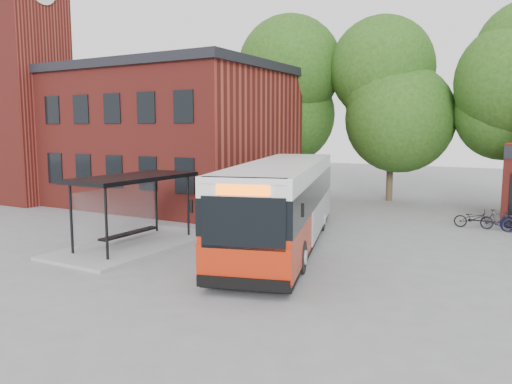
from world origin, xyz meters
The scene contains 10 objects.
ground centered at (0.00, 0.00, 0.00)m, with size 100.00×100.00×0.00m, color slate.
station_building centered at (-13.00, 9.00, 4.25)m, with size 18.40×10.40×8.50m, color maroon, non-canonical shape.
clock_tower centered at (-19.00, 5.00, 9.10)m, with size 5.20×5.20×18.20m, color maroon, non-canonical shape.
bus_shelter centered at (-4.50, -1.00, 1.45)m, with size 3.60×7.00×2.90m, color black, non-canonical shape.
tree_0 centered at (-6.00, 16.00, 5.50)m, with size 7.92×7.92×11.00m, color #204512, non-canonical shape.
tree_1 centered at (1.00, 17.00, 5.20)m, with size 7.92×7.92×10.40m, color #204512, non-canonical shape.
tree_2 centered at (8.00, 16.00, 5.50)m, with size 7.92×7.92×11.00m, color #204512, non-canonical shape.
city_bus centered at (0.60, 2.13, 1.70)m, with size 2.84×13.35×3.39m, color #B3240B, non-canonical shape.
bicycle_0 centered at (6.94, 9.81, 0.46)m, with size 0.61×1.75×0.92m, color black.
bicycle_1 centered at (8.00, 9.64, 0.49)m, with size 0.46×1.63×0.98m, color #24222C.
Camera 1 is at (9.50, -15.72, 4.72)m, focal length 35.00 mm.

